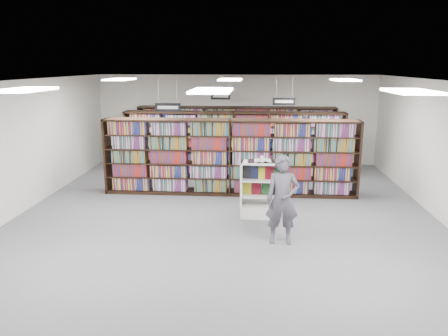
# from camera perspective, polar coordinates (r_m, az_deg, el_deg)

# --- Properties ---
(floor) EXTENTS (12.00, 12.00, 0.00)m
(floor) POSITION_cam_1_polar(r_m,az_deg,el_deg) (10.44, 0.13, -6.53)
(floor) COLOR #4F5054
(floor) RESTS_ON ground
(ceiling) EXTENTS (10.00, 12.00, 0.10)m
(ceiling) POSITION_cam_1_polar(r_m,az_deg,el_deg) (9.82, 0.14, 11.31)
(ceiling) COLOR white
(ceiling) RESTS_ON wall_back
(wall_back) EXTENTS (10.00, 0.10, 3.20)m
(wall_back) POSITION_cam_1_polar(r_m,az_deg,el_deg) (15.93, 1.64, 6.33)
(wall_back) COLOR silver
(wall_back) RESTS_ON ground
(wall_front) EXTENTS (10.00, 0.10, 3.20)m
(wall_front) POSITION_cam_1_polar(r_m,az_deg,el_deg) (4.32, -5.54, -13.59)
(wall_front) COLOR silver
(wall_front) RESTS_ON ground
(wall_left) EXTENTS (0.10, 12.00, 3.20)m
(wall_left) POSITION_cam_1_polar(r_m,az_deg,el_deg) (11.49, -25.62, 2.26)
(wall_left) COLOR silver
(wall_left) RESTS_ON ground
(bookshelf_row_near) EXTENTS (7.00, 0.60, 2.10)m
(bookshelf_row_near) POSITION_cam_1_polar(r_m,az_deg,el_deg) (12.07, 0.79, 1.41)
(bookshelf_row_near) COLOR black
(bookshelf_row_near) RESTS_ON floor
(bookshelf_row_mid) EXTENTS (7.00, 0.60, 2.10)m
(bookshelf_row_mid) POSITION_cam_1_polar(r_m,az_deg,el_deg) (14.03, 1.27, 3.10)
(bookshelf_row_mid) COLOR black
(bookshelf_row_mid) RESTS_ON floor
(bookshelf_row_far) EXTENTS (7.00, 0.60, 2.10)m
(bookshelf_row_far) POSITION_cam_1_polar(r_m,az_deg,el_deg) (15.71, 1.58, 4.20)
(bookshelf_row_far) COLOR black
(bookshelf_row_far) RESTS_ON floor
(aisle_sign_left) EXTENTS (0.65, 0.02, 0.80)m
(aisle_sign_left) POSITION_cam_1_polar(r_m,az_deg,el_deg) (11.06, -7.35, 7.96)
(aisle_sign_left) COLOR #B2B2B7
(aisle_sign_left) RESTS_ON ceiling
(aisle_sign_right) EXTENTS (0.65, 0.02, 0.80)m
(aisle_sign_right) POSITION_cam_1_polar(r_m,az_deg,el_deg) (12.86, 7.84, 8.69)
(aisle_sign_right) COLOR #B2B2B7
(aisle_sign_right) RESTS_ON ceiling
(aisle_sign_center) EXTENTS (0.65, 0.02, 0.80)m
(aisle_sign_center) POSITION_cam_1_polar(r_m,az_deg,el_deg) (14.87, -0.46, 9.43)
(aisle_sign_center) COLOR #B2B2B7
(aisle_sign_center) RESTS_ON ceiling
(troffer_front_left) EXTENTS (0.60, 1.20, 0.04)m
(troffer_front_left) POSITION_cam_1_polar(r_m,az_deg,el_deg) (7.73, -24.65, 9.26)
(troffer_front_left) COLOR white
(troffer_front_left) RESTS_ON ceiling
(troffer_front_center) EXTENTS (0.60, 1.20, 0.04)m
(troffer_front_center) POSITION_cam_1_polar(r_m,az_deg,el_deg) (6.84, -1.63, 10.07)
(troffer_front_center) COLOR white
(troffer_front_center) RESTS_ON ceiling
(troffer_front_right) EXTENTS (0.60, 1.20, 0.04)m
(troffer_front_right) POSITION_cam_1_polar(r_m,az_deg,el_deg) (7.19, 23.25, 9.17)
(troffer_front_right) COLOR white
(troffer_front_right) RESTS_ON ceiling
(troffer_back_left) EXTENTS (0.60, 1.20, 0.04)m
(troffer_back_left) POSITION_cam_1_polar(r_m,az_deg,el_deg) (12.36, -13.48, 11.19)
(troffer_back_left) COLOR white
(troffer_back_left) RESTS_ON ceiling
(troffer_back_center) EXTENTS (0.60, 1.20, 0.04)m
(troffer_back_center) POSITION_cam_1_polar(r_m,az_deg,el_deg) (11.82, 0.83, 11.47)
(troffer_back_center) COLOR white
(troffer_back_center) RESTS_ON ceiling
(troffer_back_right) EXTENTS (0.60, 1.20, 0.04)m
(troffer_back_right) POSITION_cam_1_polar(r_m,az_deg,el_deg) (12.02, 15.52, 11.03)
(troffer_back_right) COLOR white
(troffer_back_right) RESTS_ON ceiling
(endcap_display) EXTENTS (0.98, 0.53, 1.35)m
(endcap_display) POSITION_cam_1_polar(r_m,az_deg,el_deg) (10.43, 4.86, -3.91)
(endcap_display) COLOR white
(endcap_display) RESTS_ON floor
(open_book) EXTENTS (0.70, 0.41, 0.13)m
(open_book) POSITION_cam_1_polar(r_m,az_deg,el_deg) (10.22, 5.07, 1.01)
(open_book) COLOR black
(open_book) RESTS_ON endcap_display
(shopper) EXTENTS (0.67, 0.45, 1.82)m
(shopper) POSITION_cam_1_polar(r_m,az_deg,el_deg) (8.83, 7.63, -4.17)
(shopper) COLOR #4F4B55
(shopper) RESTS_ON floor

